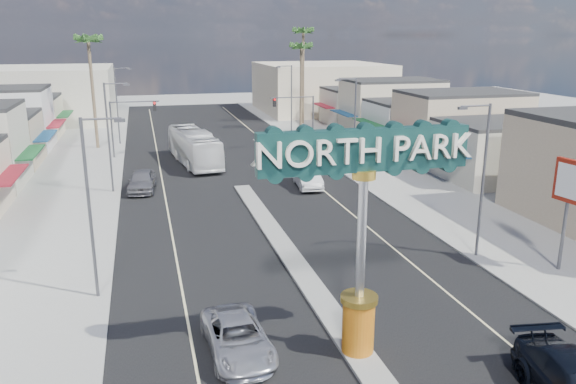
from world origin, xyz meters
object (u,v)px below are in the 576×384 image
streetlight_r_near (481,174)px  palm_right_mid (301,51)px  car_parked_left (142,181)px  car_parked_right (307,177)px  palm_left_far (89,46)px  suv_left (237,337)px  streetlight_r_far (290,97)px  traffic_signal_left (129,118)px  streetlight_l_near (92,200)px  streetlight_r_mid (353,122)px  bank_pylon_sign (570,188)px  streetlight_l_far (118,102)px  traffic_signal_right (298,112)px  city_bus (194,147)px  palm_right_far (303,37)px  streetlight_l_mid (110,132)px  gateway_sign (363,217)px

streetlight_r_near → palm_right_mid: 46.40m
car_parked_left → car_parked_right: 13.93m
palm_left_far → suv_left: size_ratio=2.52×
streetlight_r_near → streetlight_r_far: 42.00m
traffic_signal_left → streetlight_l_near: (-1.25, -33.99, 0.79)m
streetlight_r_near → streetlight_r_mid: bearing=90.0°
streetlight_r_near → bank_pylon_sign: bearing=-40.8°
streetlight_l_far → streetlight_r_far: (20.87, 0.00, 0.00)m
palm_left_far → car_parked_right: (18.50, -22.28, -10.62)m
traffic_signal_right → city_bus: bearing=-159.0°
palm_right_far → suv_left: 63.03m
palm_right_far → bank_pylon_sign: bearing=-91.2°
streetlight_l_far → palm_right_far: palm_right_far is taller
car_parked_left → traffic_signal_left: bearing=100.1°
palm_right_far → car_parked_left: (-23.24, -32.02, -11.50)m
palm_left_far → streetlight_r_mid: bearing=-40.5°
car_parked_right → streetlight_l_near: bearing=-126.4°
palm_right_mid → car_parked_right: 30.83m
streetlight_l_mid → palm_right_far: (25.43, 32.00, 7.32)m
traffic_signal_left → suv_left: size_ratio=1.15×
streetlight_r_far → car_parked_right: bearing=-101.5°
palm_right_mid → bank_pylon_sign: 49.31m
streetlight_l_mid → streetlight_r_mid: size_ratio=1.00×
streetlight_l_near → streetlight_r_near: (20.87, 0.00, 0.00)m
bank_pylon_sign → streetlight_l_mid: bearing=128.0°
palm_right_mid → car_parked_left: size_ratio=2.32×
car_parked_right → bank_pylon_sign: 22.65m
streetlight_r_near → streetlight_l_mid: bearing=136.2°
streetlight_l_mid → traffic_signal_right: bearing=35.5°
streetlight_r_far → city_bus: size_ratio=0.73×
car_parked_right → city_bus: size_ratio=0.43×
streetlight_l_far → car_parked_right: 29.34m
streetlight_r_far → car_parked_right: streetlight_r_far is taller
streetlight_l_mid → palm_right_mid: (23.43, 26.00, 5.54)m
traffic_signal_left → streetlight_l_near: streetlight_l_near is taller
streetlight_l_mid → suv_left: 27.66m
streetlight_l_far → suv_left: size_ratio=1.73×
streetlight_r_mid → car_parked_left: (-18.68, -0.02, -4.18)m
traffic_signal_right → streetlight_r_near: bearing=-87.9°
streetlight_l_mid → streetlight_l_far: bearing=90.0°
gateway_sign → streetlight_r_far: 51.10m
streetlight_r_near → bank_pylon_sign: (3.43, -2.96, -0.28)m
streetlight_r_far → suv_left: (-15.16, -48.71, -4.34)m
car_parked_right → bank_pylon_sign: size_ratio=0.87×
city_bus → streetlight_l_mid: bearing=-136.1°
streetlight_r_mid → palm_right_mid: (2.57, 26.00, 5.54)m
traffic_signal_right → bank_pylon_sign: bearing=-82.8°
streetlight_r_far → palm_right_mid: palm_right_mid is taller
streetlight_l_mid → palm_right_mid: palm_right_mid is taller
gateway_sign → streetlight_r_near: size_ratio=1.02×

